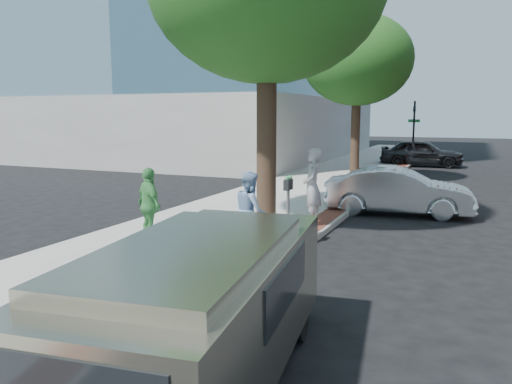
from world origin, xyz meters
The scene contains 14 objects.
ground centered at (0.00, 0.00, 0.00)m, with size 120.00×120.00×0.00m, color black.
sidewalk centered at (-1.50, 8.00, 0.07)m, with size 5.00×60.00×0.15m, color #9E9991.
brick_strip centered at (0.70, 8.00, 0.15)m, with size 0.60×60.00×0.01m, color brown.
curb centered at (1.05, 8.00, 0.07)m, with size 0.10×60.00×0.15m, color gray.
office_base centered at (-13.00, 22.00, 2.00)m, with size 18.20×22.20×4.00m, color gray.
signal_near centered at (0.90, 22.00, 2.25)m, with size 0.70×0.15×3.80m.
tree_far centered at (-0.50, 12.00, 5.30)m, with size 4.80×4.80×7.14m.
parking_meter centered at (0.59, 0.30, 1.21)m, with size 0.12×0.32×1.47m.
person_gray centered at (0.64, 1.98, 1.14)m, with size 0.73×0.48×1.99m, color #A5A6AA.
person_officer centered at (0.11, -0.70, 0.97)m, with size 0.80×0.62×1.65m, color #7E9EC2.
person_green centered at (-2.14, -1.14, 0.99)m, with size 0.98×0.41×1.68m, color #44964C.
sedan_silver centered at (2.37, 5.08, 0.71)m, with size 1.50×4.29×1.41m, color silver.
bg_car centered at (1.61, 20.14, 0.79)m, with size 1.86×4.62×1.57m, color black.
van centered at (1.78, -5.54, 0.93)m, with size 2.33×4.77×1.69m.
Camera 1 is at (4.36, -10.14, 2.97)m, focal length 35.00 mm.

